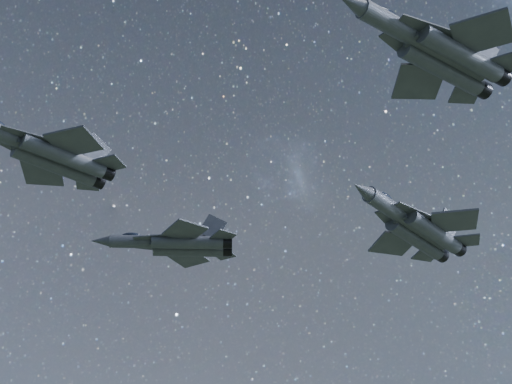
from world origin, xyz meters
name	(u,v)px	position (x,y,z in m)	size (l,w,h in m)	color
jet_lead	(46,153)	(-18.98, 0.86, 148.58)	(17.27, 11.81, 4.34)	#353842
jet_left	(176,244)	(-0.73, 15.24, 150.00)	(17.35, 11.38, 4.47)	#353842
jet_right	(438,52)	(6.99, -24.41, 150.68)	(18.22, 12.70, 4.58)	#353842
jet_slot	(417,228)	(20.58, -2.96, 148.35)	(19.84, 13.16, 5.05)	#353842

